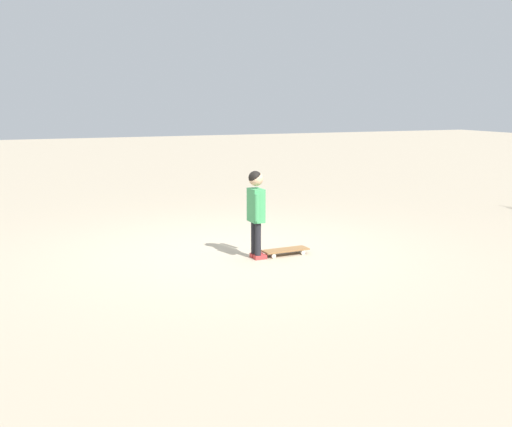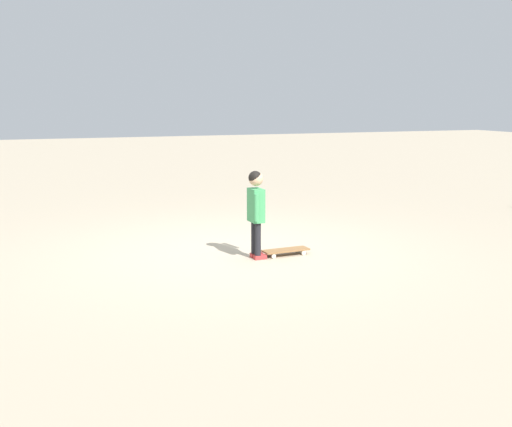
% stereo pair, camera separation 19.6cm
% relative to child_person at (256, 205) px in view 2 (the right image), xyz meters
% --- Properties ---
extents(ground_plane, '(50.00, 50.00, 0.00)m').
position_rel_child_person_xyz_m(ground_plane, '(-0.11, 0.40, -0.66)').
color(ground_plane, tan).
extents(child_person, '(0.22, 0.37, 1.06)m').
position_rel_child_person_xyz_m(child_person, '(0.00, 0.00, 0.00)').
color(child_person, black).
rests_on(child_person, ground).
extents(skateboard, '(0.60, 0.22, 0.07)m').
position_rel_child_person_xyz_m(skateboard, '(0.40, 0.01, -0.60)').
color(skateboard, olive).
rests_on(skateboard, ground).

